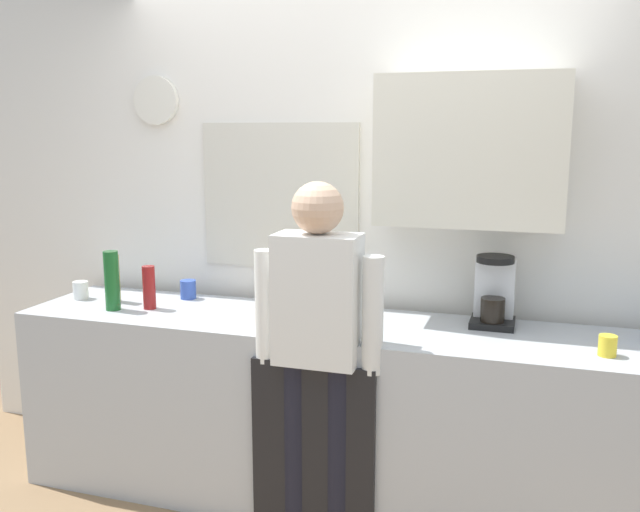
{
  "coord_description": "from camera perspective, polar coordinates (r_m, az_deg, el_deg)",
  "views": [
    {
      "loc": [
        0.86,
        -2.67,
        1.81
      ],
      "look_at": [
        -0.07,
        0.25,
        1.24
      ],
      "focal_mm": 38.23,
      "sensor_mm": 36.0,
      "label": 1
    }
  ],
  "objects": [
    {
      "name": "kitchen_counter",
      "position": [
        3.37,
        1.41,
        -13.1
      ],
      "size": [
        3.15,
        0.64,
        0.91
      ],
      "primitive_type": "cube",
      "color": "#B2B7BC",
      "rests_on": "ground_plane"
    },
    {
      "name": "cup_blue_mug",
      "position": [
        3.72,
        -10.98,
        -2.77
      ],
      "size": [
        0.08,
        0.08,
        0.1
      ],
      "primitive_type": "cylinder",
      "color": "#3351B2",
      "rests_on": "kitchen_counter"
    },
    {
      "name": "coffee_maker",
      "position": [
        3.26,
        14.36,
        -3.08
      ],
      "size": [
        0.2,
        0.2,
        0.33
      ],
      "color": "black",
      "rests_on": "kitchen_counter"
    },
    {
      "name": "dishwasher_panel",
      "position": [
        3.11,
        -0.64,
        -16.18
      ],
      "size": [
        0.56,
        0.02,
        0.82
      ],
      "primitive_type": "cube",
      "color": "black",
      "rests_on": "ground_plane"
    },
    {
      "name": "bottle_olive_oil",
      "position": [
        3.74,
        -16.86,
        -1.8
      ],
      "size": [
        0.06,
        0.06,
        0.25
      ],
      "primitive_type": "cylinder",
      "color": "olive",
      "rests_on": "kitchen_counter"
    },
    {
      "name": "bottle_red_vinegar",
      "position": [
        3.55,
        -14.12,
        -2.57
      ],
      "size": [
        0.06,
        0.06,
        0.22
      ],
      "primitive_type": "cylinder",
      "color": "maroon",
      "rests_on": "kitchen_counter"
    },
    {
      "name": "bottle_green_wine",
      "position": [
        3.57,
        -17.03,
        -1.99
      ],
      "size": [
        0.07,
        0.07,
        0.3
      ],
      "primitive_type": "cylinder",
      "color": "#195923",
      "rests_on": "kitchen_counter"
    },
    {
      "name": "person_at_sink",
      "position": [
        2.93,
        -0.2,
        -6.53
      ],
      "size": [
        0.57,
        0.22,
        1.6
      ],
      "rotation": [
        0.0,
        0.0,
        0.19
      ],
      "color": "black",
      "rests_on": "ground_plane"
    },
    {
      "name": "bottle_clear_soda",
      "position": [
        2.97,
        -0.5,
        -4.16
      ],
      "size": [
        0.09,
        0.09,
        0.28
      ],
      "primitive_type": "cylinder",
      "color": "#2D8C33",
      "rests_on": "kitchen_counter"
    },
    {
      "name": "back_wall_assembly",
      "position": [
        3.49,
        4.3,
        3.07
      ],
      "size": [
        4.75,
        0.42,
        2.6
      ],
      "color": "white",
      "rests_on": "ground_plane"
    },
    {
      "name": "cup_yellow_cup",
      "position": [
        2.98,
        22.93,
        -6.93
      ],
      "size": [
        0.07,
        0.07,
        0.08
      ],
      "primitive_type": "cylinder",
      "color": "yellow",
      "rests_on": "kitchen_counter"
    },
    {
      "name": "mixing_bowl",
      "position": [
        3.37,
        -3.58,
        -4.17
      ],
      "size": [
        0.22,
        0.22,
        0.08
      ],
      "primitive_type": "cylinder",
      "color": "orange",
      "rests_on": "kitchen_counter"
    },
    {
      "name": "bottle_dark_sauce",
      "position": [
        3.16,
        1.26,
        -4.23
      ],
      "size": [
        0.06,
        0.06,
        0.18
      ],
      "primitive_type": "cylinder",
      "color": "black",
      "rests_on": "kitchen_counter"
    },
    {
      "name": "cup_white_mug",
      "position": [
        3.87,
        -19.4,
        -2.71
      ],
      "size": [
        0.08,
        0.08,
        0.1
      ],
      "primitive_type": "cylinder",
      "color": "white",
      "rests_on": "kitchen_counter"
    }
  ]
}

